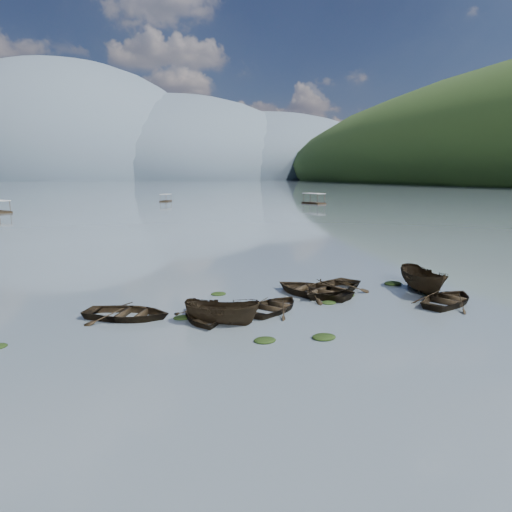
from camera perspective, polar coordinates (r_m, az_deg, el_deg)
name	(u,v)px	position (r m, az deg, el deg)	size (l,w,h in m)	color
ground_plane	(352,354)	(19.15, 11.94, -11.91)	(2400.00, 2400.00, 0.00)	slate
haze_mtn_b	(69,179)	(916.61, -22.30, 8.86)	(520.00, 520.00, 340.00)	#475666
haze_mtn_c	(178,179)	(927.30, -9.72, 9.47)	(520.00, 520.00, 260.00)	#475666
haze_mtn_d	(264,179)	(972.63, 0.95, 9.63)	(520.00, 520.00, 220.00)	#475666
rowboat_0	(203,320)	(23.08, -6.60, -7.90)	(2.77, 3.88, 0.80)	black
rowboat_1	(275,310)	(24.51, 2.33, -6.77)	(2.83, 3.97, 0.82)	black
rowboat_2	(222,324)	(22.36, -4.29, -8.46)	(1.43, 3.81, 1.47)	black
rowboat_3	(312,294)	(27.82, 7.05, -4.79)	(3.56, 4.98, 1.03)	black
rowboat_4	(448,304)	(27.87, 22.92, -5.50)	(3.10, 4.34, 0.90)	black
rowboat_5	(423,293)	(29.83, 20.10, -4.32)	(1.76, 4.67, 1.80)	black
rowboat_6	(127,318)	(24.05, -15.80, -7.49)	(3.14, 4.40, 0.91)	black
rowboat_7	(330,293)	(28.22, 9.19, -4.63)	(3.64, 5.09, 1.06)	black
weed_clump_0	(265,341)	(20.09, 1.12, -10.62)	(0.98, 0.81, 0.21)	black
weed_clump_1	(182,318)	(23.42, -9.24, -7.70)	(0.88, 0.70, 0.19)	black
weed_clump_2	(324,338)	(20.65, 8.49, -10.14)	(1.09, 0.87, 0.24)	black
weed_clump_3	(329,303)	(26.08, 9.08, -5.85)	(0.85, 0.72, 0.19)	black
weed_clump_4	(345,296)	(27.71, 11.03, -4.96)	(1.23, 0.97, 0.25)	black
weed_clump_6	(219,294)	(27.70, -4.71, -4.81)	(0.94, 0.78, 0.20)	black
weed_clump_7	(393,284)	(31.42, 16.74, -3.42)	(1.19, 0.95, 0.26)	black
pontoon_centre	(166,202)	(128.23, -11.21, 6.69)	(2.13, 5.11, 1.96)	black
pontoon_right	(314,204)	(116.77, 7.22, 6.49)	(2.76, 6.62, 2.54)	black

